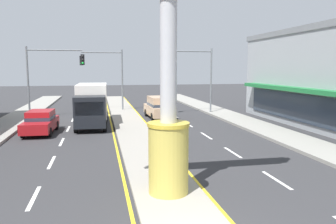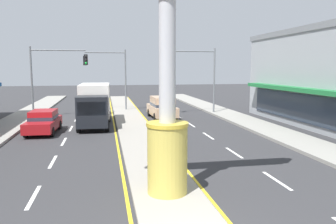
{
  "view_description": "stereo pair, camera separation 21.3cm",
  "coord_description": "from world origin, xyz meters",
  "px_view_note": "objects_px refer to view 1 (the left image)",
  "views": [
    {
      "loc": [
        -2.23,
        -6.73,
        4.37
      ],
      "look_at": [
        0.47,
        6.37,
        2.6
      ],
      "focal_mm": 35.73,
      "sensor_mm": 36.0,
      "label": 1
    },
    {
      "loc": [
        -2.02,
        -6.77,
        4.37
      ],
      "look_at": [
        0.47,
        6.37,
        2.6
      ],
      "focal_mm": 35.73,
      "sensor_mm": 36.0,
      "label": 2
    }
  ],
  "objects_px": {
    "district_sign": "(168,81)",
    "box_truck_far_right_lane": "(92,103)",
    "traffic_light_left_side": "(49,69)",
    "traffic_light_median_far": "(107,70)",
    "traffic_light_right_side": "(193,69)",
    "suv_near_right_lane": "(159,107)",
    "sedan_near_left_lane": "(41,122)"
  },
  "relations": [
    {
      "from": "traffic_light_right_side",
      "to": "sedan_near_left_lane",
      "type": "height_order",
      "value": "traffic_light_right_side"
    },
    {
      "from": "sedan_near_left_lane",
      "to": "traffic_light_right_side",
      "type": "bearing_deg",
      "value": 28.76
    },
    {
      "from": "traffic_light_left_side",
      "to": "traffic_light_median_far",
      "type": "distance_m",
      "value": 6.24
    },
    {
      "from": "box_truck_far_right_lane",
      "to": "sedan_near_left_lane",
      "type": "bearing_deg",
      "value": -142.99
    },
    {
      "from": "district_sign",
      "to": "suv_near_right_lane",
      "type": "relative_size",
      "value": 1.75
    },
    {
      "from": "traffic_light_left_side",
      "to": "traffic_light_median_far",
      "type": "xyz_separation_m",
      "value": [
        5.02,
        3.71,
        -0.05
      ]
    },
    {
      "from": "suv_near_right_lane",
      "to": "box_truck_far_right_lane",
      "type": "distance_m",
      "value": 6.24
    },
    {
      "from": "traffic_light_median_far",
      "to": "sedan_near_left_lane",
      "type": "relative_size",
      "value": 1.42
    },
    {
      "from": "traffic_light_median_far",
      "to": "box_truck_far_right_lane",
      "type": "bearing_deg",
      "value": -99.52
    },
    {
      "from": "traffic_light_left_side",
      "to": "box_truck_far_right_lane",
      "type": "distance_m",
      "value": 6.4
    },
    {
      "from": "traffic_light_left_side",
      "to": "traffic_light_right_side",
      "type": "height_order",
      "value": "same"
    },
    {
      "from": "sedan_near_left_lane",
      "to": "traffic_light_left_side",
      "type": "bearing_deg",
      "value": 92.31
    },
    {
      "from": "traffic_light_right_side",
      "to": "district_sign",
      "type": "bearing_deg",
      "value": -108.21
    },
    {
      "from": "traffic_light_median_far",
      "to": "suv_near_right_lane",
      "type": "xyz_separation_m",
      "value": [
        4.27,
        -5.8,
        -3.21
      ]
    },
    {
      "from": "suv_near_right_lane",
      "to": "box_truck_far_right_lane",
      "type": "bearing_deg",
      "value": -156.01
    },
    {
      "from": "district_sign",
      "to": "suv_near_right_lane",
      "type": "bearing_deg",
      "value": 80.84
    },
    {
      "from": "traffic_light_right_side",
      "to": "box_truck_far_right_lane",
      "type": "relative_size",
      "value": 0.89
    },
    {
      "from": "district_sign",
      "to": "sedan_near_left_lane",
      "type": "distance_m",
      "value": 14.42
    },
    {
      "from": "traffic_light_right_side",
      "to": "suv_near_right_lane",
      "type": "bearing_deg",
      "value": -152.43
    },
    {
      "from": "suv_near_right_lane",
      "to": "box_truck_far_right_lane",
      "type": "xyz_separation_m",
      "value": [
        -5.66,
        -2.52,
        0.71
      ]
    },
    {
      "from": "district_sign",
      "to": "sedan_near_left_lane",
      "type": "height_order",
      "value": "district_sign"
    },
    {
      "from": "traffic_light_left_side",
      "to": "sedan_near_left_lane",
      "type": "distance_m",
      "value": 7.93
    },
    {
      "from": "district_sign",
      "to": "traffic_light_median_far",
      "type": "distance_m",
      "value": 23.54
    },
    {
      "from": "district_sign",
      "to": "box_truck_far_right_lane",
      "type": "bearing_deg",
      "value": 100.48
    },
    {
      "from": "traffic_light_median_far",
      "to": "sedan_near_left_lane",
      "type": "height_order",
      "value": "traffic_light_median_far"
    },
    {
      "from": "sedan_near_left_lane",
      "to": "district_sign",
      "type": "bearing_deg",
      "value": -64.09
    },
    {
      "from": "traffic_light_left_side",
      "to": "traffic_light_right_side",
      "type": "xyz_separation_m",
      "value": [
        12.87,
        -0.22,
        0.0
      ]
    },
    {
      "from": "sedan_near_left_lane",
      "to": "box_truck_far_right_lane",
      "type": "bearing_deg",
      "value": 37.01
    },
    {
      "from": "district_sign",
      "to": "suv_near_right_lane",
      "type": "distance_m",
      "value": 18.16
    },
    {
      "from": "traffic_light_left_side",
      "to": "traffic_light_right_side",
      "type": "distance_m",
      "value": 12.87
    },
    {
      "from": "traffic_light_right_side",
      "to": "traffic_light_left_side",
      "type": "bearing_deg",
      "value": 179.01
    },
    {
      "from": "traffic_light_right_side",
      "to": "box_truck_far_right_lane",
      "type": "xyz_separation_m",
      "value": [
        -9.24,
        -4.39,
        -2.55
      ]
    }
  ]
}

